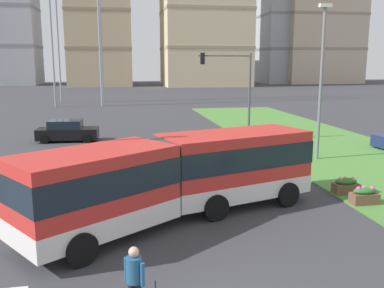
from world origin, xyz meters
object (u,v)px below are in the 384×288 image
apartment_tower_east (318,1)px  flower_planter_3 (346,185)px  traffic_light_far_right (234,82)px  pedestrian_crossing (134,278)px  streetlight_median (321,77)px  apartment_tower_westcentre (99,14)px  apartment_tower_eastcentre (286,17)px  flower_planter_2 (364,195)px  articulated_bus (176,176)px  car_black_sedan (67,131)px

apartment_tower_east → flower_planter_3: bearing=-115.0°
flower_planter_3 → traffic_light_far_right: traffic_light_far_right is taller
pedestrian_crossing → streetlight_median: streetlight_median is taller
apartment_tower_westcentre → apartment_tower_eastcentre: size_ratio=0.96×
flower_planter_2 → traffic_light_far_right: 15.02m
flower_planter_2 → apartment_tower_eastcentre: 111.76m
articulated_bus → apartment_tower_eastcentre: apartment_tower_eastcentre is taller
pedestrian_crossing → apartment_tower_westcentre: 106.05m
flower_planter_3 → traffic_light_far_right: 13.64m
flower_planter_2 → apartment_tower_east: bearing=65.3°
traffic_light_far_right → apartment_tower_westcentre: apartment_tower_westcentre is taller
apartment_tower_east → apartment_tower_westcentre: bearing=-175.9°
pedestrian_crossing → flower_planter_3: bearing=38.8°
pedestrian_crossing → flower_planter_3: (9.55, 7.67, -0.58)m
articulated_bus → flower_planter_2: (7.76, 0.14, -1.23)m
streetlight_median → apartment_tower_eastcentre: 102.95m
traffic_light_far_right → apartment_tower_eastcentre: bearing=65.8°
articulated_bus → traffic_light_far_right: (6.16, 14.54, 2.73)m
articulated_bus → streetlight_median: 13.11m
traffic_light_far_right → flower_planter_2: bearing=-83.7°
streetlight_median → flower_planter_2: bearing=-103.2°
traffic_light_far_right → apartment_tower_eastcentre: size_ratio=0.17×
traffic_light_far_right → apartment_tower_eastcentre: (39.92, 89.01, 14.19)m
flower_planter_2 → apartment_tower_westcentre: size_ratio=0.03×
traffic_light_far_right → apartment_tower_east: (48.92, 88.33, 18.72)m
streetlight_median → apartment_tower_westcentre: apartment_tower_westcentre is taller
flower_planter_3 → traffic_light_far_right: (-1.60, 12.95, 3.96)m
car_black_sedan → streetlight_median: 18.37m
flower_planter_2 → flower_planter_3: 1.45m
flower_planter_2 → flower_planter_3: (0.00, 1.45, 0.00)m
pedestrian_crossing → apartment_tower_eastcentre: size_ratio=0.05×
flower_planter_3 → apartment_tower_westcentre: size_ratio=0.03×
traffic_light_far_right → flower_planter_3: bearing=-83.0°
apartment_tower_eastcentre → apartment_tower_east: (9.00, -0.68, 4.53)m
flower_planter_2 → apartment_tower_east: size_ratio=0.02×
flower_planter_3 → streetlight_median: 8.25m
articulated_bus → pedestrian_crossing: articulated_bus is taller
flower_planter_2 → pedestrian_crossing: bearing=-146.9°
pedestrian_crossing → apartment_tower_eastcentre: (47.87, 109.63, 17.57)m
car_black_sedan → flower_planter_3: car_black_sedan is taller
car_black_sedan → pedestrian_crossing: pedestrian_crossing is taller
articulated_bus → flower_planter_3: bearing=11.6°
car_black_sedan → pedestrian_crossing: 23.64m
car_black_sedan → traffic_light_far_right: traffic_light_far_right is taller
car_black_sedan → apartment_tower_eastcentre: size_ratio=0.12×
pedestrian_crossing → traffic_light_far_right: size_ratio=0.27×
flower_planter_3 → apartment_tower_westcentre: 99.46m
traffic_light_far_right → streetlight_median: streetlight_median is taller
apartment_tower_westcentre → apartment_tower_eastcentre: 52.42m
articulated_bus → car_black_sedan: articulated_bus is taller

